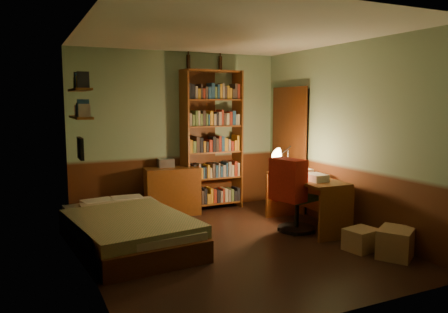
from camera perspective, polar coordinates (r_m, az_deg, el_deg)
name	(u,v)px	position (r m, az deg, el deg)	size (l,w,h in m)	color
floor	(232,246)	(5.63, 1.11, -11.57)	(3.50, 4.00, 0.02)	black
ceiling	(233,33)	(5.39, 1.18, 15.81)	(3.50, 4.00, 0.02)	silver
wall_back	(178,132)	(7.21, -5.99, 3.17)	(3.50, 0.02, 2.60)	gray
wall_left	(84,149)	(4.84, -17.86, 0.89)	(0.02, 4.00, 2.60)	gray
wall_right	(345,138)	(6.34, 15.56, 2.39)	(0.02, 4.00, 2.60)	gray
wall_front	(342,164)	(3.68, 15.20, -0.92)	(3.50, 0.02, 2.60)	gray
doorway	(290,150)	(7.37, 8.64, 0.88)	(0.06, 0.90, 2.00)	black
door_trim	(288,150)	(7.35, 8.42, 0.87)	(0.02, 0.98, 2.08)	#401D0A
bed	(126,217)	(5.74, -12.64, -7.76)	(1.22, 2.28, 0.68)	#627A43
dresser	(172,191)	(7.04, -6.78, -4.52)	(0.85, 0.43, 0.76)	brown
mini_stereo	(166,163)	(7.06, -7.60, -0.82)	(0.25, 0.19, 0.13)	#B2B2B7
bookshelf	(212,141)	(7.26, -1.61, 2.10)	(0.99, 0.31, 2.31)	brown
bottle_left	(188,62)	(7.23, -4.67, 12.16)	(0.06, 0.06, 0.24)	black
bottle_right	(220,64)	(7.44, -0.49, 12.04)	(0.06, 0.06, 0.24)	black
desk	(306,202)	(6.40, 10.68, -5.92)	(0.56, 1.36, 0.73)	brown
paper_stack	(294,170)	(6.58, 9.10, -1.77)	(0.22, 0.30, 0.12)	silver
desk_lamp	(288,153)	(6.58, 8.36, 0.42)	(0.18, 0.18, 0.61)	black
office_chair	(297,193)	(6.16, 9.55, -4.67)	(0.54, 0.48, 1.09)	#224D26
red_jacket	(292,135)	(5.70, 8.85, 2.79)	(0.26, 0.48, 0.57)	#B42418
wall_shelf_lower	(81,117)	(5.93, -18.22, 4.89)	(0.20, 0.90, 0.03)	brown
wall_shelf_upper	(80,90)	(5.92, -18.35, 8.27)	(0.20, 0.90, 0.03)	brown
framed_picture	(80,148)	(5.45, -18.25, 1.01)	(0.04, 0.32, 0.26)	black
cardboard_box_a	(396,243)	(5.54, 21.53, -10.46)	(0.45, 0.36, 0.34)	#9D7A51
cardboard_box_b	(361,239)	(5.66, 17.48, -10.29)	(0.37, 0.31, 0.26)	#9D7A51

